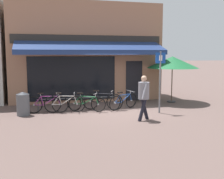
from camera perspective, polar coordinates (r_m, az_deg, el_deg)
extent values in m
plane|color=brown|center=(12.06, 1.45, -4.61)|extent=(160.00, 160.00, 0.00)
cube|color=#9E7056|center=(15.80, -5.58, 7.54)|extent=(7.96, 3.00, 5.13)
cube|color=black|center=(14.23, -8.01, 2.24)|extent=(4.38, 0.04, 2.20)
cube|color=black|center=(14.99, 4.49, 1.77)|extent=(0.90, 0.04, 2.10)
cube|color=#282623|center=(14.32, -4.62, 10.08)|extent=(7.56, 0.06, 0.44)
cube|color=navy|center=(13.61, -4.06, 8.86)|extent=(7.16, 1.48, 0.50)
cube|color=navy|center=(12.88, -3.43, 7.51)|extent=(7.16, 0.03, 0.20)
cylinder|color=#47494F|center=(12.46, -5.66, -1.68)|extent=(4.06, 0.04, 0.04)
cylinder|color=#47494F|center=(12.36, -14.77, -3.26)|extent=(0.04, 0.04, 0.55)
cylinder|color=#47494F|center=(12.97, 3.05, -2.54)|extent=(0.04, 0.04, 0.55)
torus|color=black|center=(12.10, -10.50, -2.97)|extent=(0.73, 0.22, 0.72)
cylinder|color=#9E9EA3|center=(12.10, -10.50, -2.97)|extent=(0.08, 0.08, 0.08)
torus|color=black|center=(12.21, -15.58, -3.03)|extent=(0.73, 0.22, 0.72)
cylinder|color=#9E9EA3|center=(12.21, -15.58, -3.03)|extent=(0.08, 0.08, 0.08)
cylinder|color=#892D7A|center=(12.12, -12.45, -2.24)|extent=(0.60, 0.07, 0.38)
cylinder|color=#892D7A|center=(12.12, -12.66, -1.37)|extent=(0.66, 0.12, 0.05)
cylinder|color=#892D7A|center=(12.15, -14.02, -2.22)|extent=(0.12, 0.10, 0.38)
cylinder|color=#892D7A|center=(12.18, -14.70, -3.06)|extent=(0.38, 0.09, 0.05)
cylinder|color=#892D7A|center=(12.18, -14.90, -2.19)|extent=(0.33, 0.03, 0.37)
cylinder|color=#892D7A|center=(12.09, -10.79, -2.18)|extent=(0.16, 0.10, 0.35)
cylinder|color=#9E9EA3|center=(12.15, -14.30, -1.12)|extent=(0.06, 0.05, 0.11)
cube|color=black|center=(12.15, -14.37, -0.79)|extent=(0.25, 0.14, 0.06)
cylinder|color=#9E9EA3|center=(12.09, -11.10, -1.06)|extent=(0.03, 0.04, 0.14)
cylinder|color=#9E9EA3|center=(12.08, -11.10, -0.73)|extent=(0.09, 0.52, 0.08)
torus|color=black|center=(12.05, -7.12, -2.93)|extent=(0.72, 0.15, 0.72)
cylinder|color=#9E9EA3|center=(12.05, -7.12, -2.93)|extent=(0.08, 0.07, 0.07)
torus|color=black|center=(12.11, -11.99, -2.98)|extent=(0.72, 0.15, 0.72)
cylinder|color=#9E9EA3|center=(12.11, -11.99, -2.98)|extent=(0.08, 0.07, 0.07)
cylinder|color=#BCB7B2|center=(12.03, -8.99, -2.20)|extent=(0.57, 0.12, 0.38)
cylinder|color=#BCB7B2|center=(12.00, -9.19, -1.33)|extent=(0.63, 0.13, 0.05)
cylinder|color=#BCB7B2|center=(12.05, -10.49, -2.18)|extent=(0.11, 0.05, 0.38)
cylinder|color=#BCB7B2|center=(12.09, -11.14, -3.02)|extent=(0.36, 0.09, 0.05)
cylinder|color=#BCB7B2|center=(12.06, -11.34, -2.15)|extent=(0.31, 0.08, 0.38)
cylinder|color=#BCB7B2|center=(12.02, -7.40, -2.14)|extent=(0.15, 0.05, 0.35)
cylinder|color=#9E9EA3|center=(12.02, -10.77, -1.07)|extent=(0.06, 0.03, 0.11)
cube|color=black|center=(12.01, -10.85, -0.74)|extent=(0.25, 0.13, 0.05)
cylinder|color=#9E9EA3|center=(11.98, -7.69, -1.02)|extent=(0.03, 0.03, 0.14)
cylinder|color=#9E9EA3|center=(11.97, -7.69, -0.68)|extent=(0.10, 0.52, 0.03)
torus|color=black|center=(12.04, -2.81, -3.02)|extent=(0.61, 0.35, 0.67)
cylinder|color=#9E9EA3|center=(12.04, -2.81, -3.02)|extent=(0.09, 0.09, 0.07)
torus|color=black|center=(12.36, -7.69, -2.80)|extent=(0.61, 0.35, 0.67)
cylinder|color=#9E9EA3|center=(12.36, -7.69, -2.80)|extent=(0.09, 0.09, 0.07)
cylinder|color=#23703D|center=(12.13, -4.70, -2.25)|extent=(0.55, 0.31, 0.36)
cylinder|color=#23703D|center=(12.11, -4.89, -1.44)|extent=(0.61, 0.34, 0.05)
cylinder|color=#23703D|center=(12.23, -6.20, -2.15)|extent=(0.12, 0.08, 0.35)
cylinder|color=#23703D|center=(12.30, -6.85, -2.88)|extent=(0.36, 0.21, 0.05)
cylinder|color=#23703D|center=(12.29, -7.04, -2.08)|extent=(0.30, 0.18, 0.35)
cylinder|color=#23703D|center=(12.03, -3.08, -2.27)|extent=(0.15, 0.10, 0.32)
cylinder|color=#9E9EA3|center=(12.21, -6.46, -1.11)|extent=(0.06, 0.05, 0.11)
cube|color=black|center=(12.21, -6.53, -0.79)|extent=(0.26, 0.20, 0.05)
cylinder|color=#9E9EA3|center=(12.01, -3.37, -1.20)|extent=(0.04, 0.04, 0.14)
cylinder|color=#9E9EA3|center=(12.00, -3.37, -0.87)|extent=(0.26, 0.47, 0.03)
torus|color=black|center=(12.39, 0.54, -2.55)|extent=(0.71, 0.36, 0.74)
cylinder|color=#9E9EA3|center=(12.39, 0.54, -2.55)|extent=(0.09, 0.09, 0.07)
torus|color=black|center=(12.58, -4.43, -2.42)|extent=(0.71, 0.36, 0.74)
cylinder|color=#9E9EA3|center=(12.58, -4.43, -2.42)|extent=(0.09, 0.09, 0.07)
cylinder|color=black|center=(12.43, -1.36, -1.76)|extent=(0.58, 0.25, 0.39)
cylinder|color=black|center=(12.42, -1.55, -0.88)|extent=(0.64, 0.30, 0.05)
cylinder|color=black|center=(12.49, -2.89, -1.68)|extent=(0.12, 0.10, 0.39)
cylinder|color=black|center=(12.54, -3.57, -2.49)|extent=(0.37, 0.18, 0.05)
cylinder|color=black|center=(12.53, -3.75, -1.62)|extent=(0.32, 0.14, 0.38)
cylinder|color=black|center=(12.38, 0.27, -1.75)|extent=(0.15, 0.11, 0.36)
cylinder|color=#9E9EA3|center=(12.48, -3.14, -0.57)|extent=(0.06, 0.05, 0.11)
cube|color=black|center=(12.47, -3.21, -0.25)|extent=(0.26, 0.19, 0.05)
cylinder|color=#9E9EA3|center=(12.36, 0.00, -0.62)|extent=(0.04, 0.04, 0.14)
cylinder|color=#9E9EA3|center=(12.35, 0.00, -0.30)|extent=(0.22, 0.49, 0.05)
torus|color=black|center=(12.99, 3.96, -2.24)|extent=(0.65, 0.41, 0.68)
cylinder|color=#9E9EA3|center=(12.99, 3.96, -2.24)|extent=(0.09, 0.09, 0.08)
torus|color=black|center=(12.27, 0.62, -2.79)|extent=(0.65, 0.41, 0.68)
cylinder|color=#9E9EA3|center=(12.27, 0.62, -2.79)|extent=(0.09, 0.09, 0.08)
cylinder|color=#1E4793|center=(12.68, 2.79, -1.78)|extent=(0.54, 0.27, 0.36)
cylinder|color=#1E4793|center=(12.61, 2.72, -1.03)|extent=(0.58, 0.33, 0.05)
cylinder|color=#1E4793|center=(12.46, 1.76, -1.91)|extent=(0.10, 0.11, 0.36)
cylinder|color=#1E4793|center=(12.40, 1.23, -2.72)|extent=(0.34, 0.20, 0.05)
cylinder|color=#1E4793|center=(12.33, 1.15, -1.96)|extent=(0.30, 0.15, 0.35)
cylinder|color=#1E4793|center=(12.91, 3.84, -1.59)|extent=(0.13, 0.12, 0.33)
cylinder|color=#9E9EA3|center=(12.37, 1.65, -0.92)|extent=(0.06, 0.05, 0.11)
cube|color=black|center=(12.35, 1.62, -0.61)|extent=(0.26, 0.20, 0.06)
cylinder|color=#9E9EA3|center=(12.83, 3.74, -0.62)|extent=(0.04, 0.05, 0.14)
cylinder|color=#9E9EA3|center=(12.81, 3.76, -0.31)|extent=(0.26, 0.47, 0.07)
cylinder|color=black|center=(10.78, 6.64, -3.91)|extent=(0.37, 0.19, 0.84)
cylinder|color=black|center=(10.48, 6.17, -4.23)|extent=(0.37, 0.19, 0.84)
cylinder|color=gray|center=(10.51, 6.47, -0.23)|extent=(0.47, 0.47, 0.63)
sphere|color=tan|center=(10.46, 6.50, 2.24)|extent=(0.21, 0.21, 0.21)
cylinder|color=gray|center=(10.26, 6.69, -0.42)|extent=(0.31, 0.23, 0.57)
cylinder|color=gray|center=(10.73, 6.09, 0.71)|extent=(0.24, 0.24, 0.30)
cylinder|color=tan|center=(10.73, 6.27, 1.16)|extent=(0.16, 0.23, 0.43)
cube|color=black|center=(10.65, 6.29, 2.22)|extent=(0.03, 0.07, 0.14)
cylinder|color=#515459|center=(11.88, -17.62, -3.00)|extent=(0.51, 0.51, 0.86)
cone|color=#33353A|center=(11.81, -17.71, -0.69)|extent=(0.52, 0.52, 0.10)
cylinder|color=slate|center=(11.84, 9.71, 1.42)|extent=(0.07, 0.07, 2.59)
cube|color=#14429E|center=(11.77, 9.83, 6.33)|extent=(0.44, 0.02, 0.44)
cube|color=white|center=(11.76, 9.86, 6.33)|extent=(0.14, 0.01, 0.22)
cylinder|color=#4C3D2D|center=(14.67, 12.08, 1.91)|extent=(0.05, 0.05, 2.30)
cone|color=#196033|center=(14.62, 12.18, 5.44)|extent=(2.63, 2.63, 0.59)
cylinder|color=#262628|center=(14.81, 11.97, -2.41)|extent=(0.44, 0.44, 0.06)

